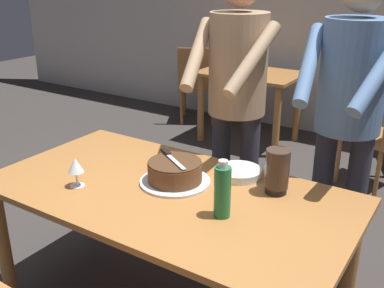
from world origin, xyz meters
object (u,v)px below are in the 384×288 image
at_px(background_chair_2, 198,82).
at_px(water_bottle, 222,191).
at_px(plate_stack, 239,172).
at_px(background_table, 250,88).
at_px(cake_on_platter, 175,173).
at_px(person_standing_beside, 349,107).
at_px(hurricane_lamp, 277,171).
at_px(background_chair_3, 383,131).
at_px(cake_knife, 169,155).
at_px(main_dining_table, 168,209).
at_px(wine_glass_near, 76,166).
at_px(person_cutting_cake, 237,91).

bearing_deg(background_chair_2, water_bottle, -56.15).
height_order(plate_stack, background_table, plate_stack).
relative_size(cake_on_platter, person_standing_beside, 0.20).
height_order(hurricane_lamp, background_chair_3, hurricane_lamp).
bearing_deg(water_bottle, plate_stack, 107.15).
relative_size(cake_on_platter, hurricane_lamp, 1.62).
distance_m(cake_knife, background_chair_3, 2.20).
height_order(main_dining_table, cake_knife, cake_knife).
xyz_separation_m(cake_on_platter, background_chair_2, (-1.62, 2.78, -0.31)).
relative_size(cake_on_platter, background_chair_2, 0.38).
xyz_separation_m(main_dining_table, background_chair_2, (-1.63, 2.86, -0.16)).
xyz_separation_m(cake_on_platter, hurricane_lamp, (0.45, 0.17, 0.06)).
relative_size(wine_glass_near, background_chair_2, 0.16).
xyz_separation_m(main_dining_table, background_chair_3, (0.55, 2.19, -0.16)).
relative_size(cake_knife, background_chair_2, 0.27).
bearing_deg(wine_glass_near, cake_knife, 46.50).
bearing_deg(wine_glass_near, background_chair_3, 68.81).
bearing_deg(water_bottle, person_standing_beside, 70.30).
bearing_deg(water_bottle, person_cutting_cake, 114.08).
xyz_separation_m(wine_glass_near, background_table, (-0.47, 2.82, -0.28)).
relative_size(background_chair_2, background_chair_3, 1.00).
height_order(cake_on_platter, background_table, cake_on_platter).
bearing_deg(person_cutting_cake, water_bottle, -65.92).
bearing_deg(cake_knife, background_chair_2, 119.67).
bearing_deg(main_dining_table, cake_on_platter, 98.61).
bearing_deg(hurricane_lamp, main_dining_table, -150.40).
xyz_separation_m(main_dining_table, person_standing_beside, (0.61, 0.69, 0.43)).
distance_m(background_table, background_chair_3, 1.46).
relative_size(person_standing_beside, background_chair_3, 1.91).
bearing_deg(background_table, wine_glass_near, -80.56).
relative_size(cake_knife, plate_stack, 1.09).
height_order(cake_knife, background_chair_2, background_chair_2).
bearing_deg(background_chair_3, wine_glass_near, -111.19).
height_order(cake_knife, background_table, cake_knife).
xyz_separation_m(hurricane_lamp, person_cutting_cake, (-0.43, 0.42, 0.22)).
xyz_separation_m(cake_knife, hurricane_lamp, (0.51, 0.13, -0.01)).
bearing_deg(main_dining_table, wine_glass_near, -151.88).
distance_m(cake_knife, wine_glass_near, 0.44).
xyz_separation_m(wine_glass_near, hurricane_lamp, (0.81, 0.45, 0.00)).
xyz_separation_m(hurricane_lamp, background_chair_3, (0.12, 1.95, -0.37)).
bearing_deg(background_chair_3, person_cutting_cake, -109.77).
xyz_separation_m(cake_knife, background_chair_3, (0.62, 2.08, -0.37)).
xyz_separation_m(wine_glass_near, background_chair_2, (-1.26, 3.06, -0.36)).
distance_m(hurricane_lamp, background_table, 2.71).
height_order(person_cutting_cake, person_standing_beside, same).
xyz_separation_m(cake_knife, background_chair_2, (-1.56, 2.74, -0.37)).
distance_m(plate_stack, background_chair_3, 1.93).
distance_m(water_bottle, background_chair_3, 2.31).
distance_m(person_cutting_cake, background_chair_2, 2.80).
bearing_deg(cake_knife, main_dining_table, -58.37).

